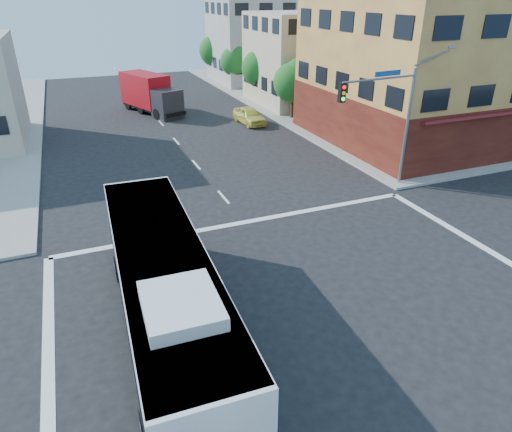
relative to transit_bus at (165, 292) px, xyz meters
name	(u,v)px	position (x,y,z in m)	size (l,w,h in m)	color
ground	(341,337)	(5.55, -2.30, -1.87)	(120.00, 120.00, 0.00)	black
sidewalk_ne	(434,88)	(40.55, 32.70, -1.80)	(50.00, 50.00, 0.15)	gray
corner_building_ne	(443,62)	(25.54, 16.18, 4.02)	(18.10, 15.44, 14.00)	gold
building_east_near	(312,58)	(22.53, 31.68, 2.63)	(12.06, 10.06, 9.00)	#C2AD94
building_east_far	(261,41)	(22.53, 45.68, 3.14)	(12.06, 10.06, 10.00)	#A5A5A0
signal_mast_ne	(388,107)	(14.63, 8.32, 3.11)	(7.91, 1.13, 8.07)	slate
street_tree_a	(294,80)	(17.46, 25.63, 1.72)	(3.60, 3.60, 5.53)	#3B2515
street_tree_b	(261,66)	(17.46, 33.63, 1.88)	(3.80, 3.80, 5.79)	#3B2515
street_tree_c	(235,60)	(17.46, 41.63, 1.59)	(3.40, 3.40, 5.29)	#3B2515
street_tree_d	(215,49)	(17.46, 49.63, 2.01)	(4.00, 4.00, 6.03)	#3B2515
transit_bus	(165,292)	(0.00, 0.00, 0.00)	(3.24, 13.01, 3.83)	black
box_truck	(151,95)	(5.59, 33.12, -0.10)	(5.06, 8.42, 3.65)	#232328
parked_car	(249,116)	(13.01, 25.58, -1.14)	(1.73, 4.31, 1.47)	#DDD452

